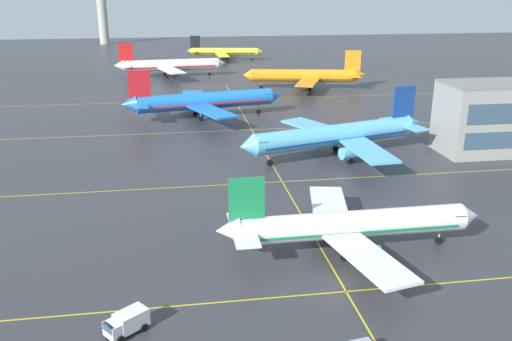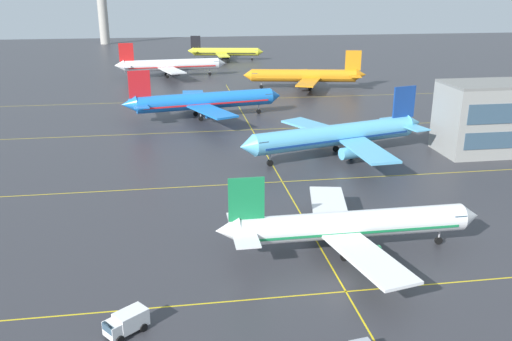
{
  "view_description": "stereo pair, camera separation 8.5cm",
  "coord_description": "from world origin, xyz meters",
  "px_view_note": "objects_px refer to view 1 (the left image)",
  "views": [
    {
      "loc": [
        -17.44,
        -50.86,
        31.39
      ],
      "look_at": [
        -5.46,
        26.29,
        4.49
      ],
      "focal_mm": 38.01,
      "sensor_mm": 36.0,
      "label": 1
    },
    {
      "loc": [
        -17.36,
        -50.87,
        31.39
      ],
      "look_at": [
        -5.46,
        26.29,
        4.49
      ],
      "focal_mm": 38.01,
      "sensor_mm": 36.0,
      "label": 2
    }
  ],
  "objects_px": {
    "airliner_far_right_stand": "(170,65)",
    "airliner_distant_taxiway": "(225,52)",
    "airliner_third_row": "(204,101)",
    "service_truck_red_van": "(126,322)",
    "airliner_front_gate": "(350,225)",
    "airliner_second_row": "(337,135)",
    "airliner_far_left_stand": "(305,76)"
  },
  "relations": [
    {
      "from": "airliner_second_row",
      "to": "airliner_far_right_stand",
      "type": "relative_size",
      "value": 1.0
    },
    {
      "from": "airliner_far_right_stand",
      "to": "service_truck_red_van",
      "type": "relative_size",
      "value": 9.01
    },
    {
      "from": "airliner_front_gate",
      "to": "airliner_distant_taxiway",
      "type": "xyz_separation_m",
      "value": [
        2.56,
        180.79,
        -0.03
      ]
    },
    {
      "from": "airliner_third_row",
      "to": "airliner_far_right_stand",
      "type": "height_order",
      "value": "airliner_third_row"
    },
    {
      "from": "airliner_front_gate",
      "to": "airliner_second_row",
      "type": "xyz_separation_m",
      "value": [
        9.96,
        38.08,
        0.69
      ]
    },
    {
      "from": "airliner_front_gate",
      "to": "airliner_distant_taxiway",
      "type": "bearing_deg",
      "value": 89.19
    },
    {
      "from": "airliner_far_right_stand",
      "to": "airliner_distant_taxiway",
      "type": "bearing_deg",
      "value": 60.94
    },
    {
      "from": "airliner_far_left_stand",
      "to": "airliner_distant_taxiway",
      "type": "distance_m",
      "value": 74.6
    },
    {
      "from": "airliner_third_row",
      "to": "service_truck_red_van",
      "type": "distance_m",
      "value": 87.44
    },
    {
      "from": "service_truck_red_van",
      "to": "airliner_third_row",
      "type": "bearing_deg",
      "value": 81.58
    },
    {
      "from": "airliner_third_row",
      "to": "airliner_far_left_stand",
      "type": "xyz_separation_m",
      "value": [
        34.02,
        34.88,
        -0.16
      ]
    },
    {
      "from": "airliner_front_gate",
      "to": "airliner_third_row",
      "type": "height_order",
      "value": "airliner_third_row"
    },
    {
      "from": "airliner_far_right_stand",
      "to": "airliner_front_gate",
      "type": "bearing_deg",
      "value": -81.36
    },
    {
      "from": "airliner_second_row",
      "to": "airliner_far_left_stand",
      "type": "xyz_separation_m",
      "value": [
        10.82,
        70.38,
        -0.14
      ]
    },
    {
      "from": "airliner_second_row",
      "to": "service_truck_red_van",
      "type": "distance_m",
      "value": 62.46
    },
    {
      "from": "airliner_second_row",
      "to": "airliner_far_right_stand",
      "type": "distance_m",
      "value": 104.94
    },
    {
      "from": "airliner_far_left_stand",
      "to": "service_truck_red_van",
      "type": "distance_m",
      "value": 130.08
    },
    {
      "from": "airliner_third_row",
      "to": "airliner_second_row",
      "type": "bearing_deg",
      "value": -56.84
    },
    {
      "from": "airliner_third_row",
      "to": "service_truck_red_van",
      "type": "height_order",
      "value": "airliner_third_row"
    },
    {
      "from": "airliner_far_right_stand",
      "to": "service_truck_red_van",
      "type": "distance_m",
      "value": 151.33
    },
    {
      "from": "service_truck_red_van",
      "to": "airliner_distant_taxiway",
      "type": "bearing_deg",
      "value": 81.6
    },
    {
      "from": "airliner_front_gate",
      "to": "airliner_distant_taxiway",
      "type": "relative_size",
      "value": 1.01
    },
    {
      "from": "airliner_distant_taxiway",
      "to": "airliner_far_right_stand",
      "type": "bearing_deg",
      "value": -119.06
    },
    {
      "from": "airliner_second_row",
      "to": "airliner_far_right_stand",
      "type": "bearing_deg",
      "value": 107.17
    },
    {
      "from": "airliner_far_left_stand",
      "to": "airliner_far_right_stand",
      "type": "relative_size",
      "value": 0.98
    },
    {
      "from": "service_truck_red_van",
      "to": "airliner_far_right_stand",
      "type": "bearing_deg",
      "value": 88.1
    },
    {
      "from": "airliner_front_gate",
      "to": "service_truck_red_van",
      "type": "xyz_separation_m",
      "value": [
        -26.03,
        -12.87,
        -2.38
      ]
    },
    {
      "from": "airliner_front_gate",
      "to": "airliner_far_left_stand",
      "type": "height_order",
      "value": "airliner_far_left_stand"
    },
    {
      "from": "airliner_third_row",
      "to": "airliner_far_left_stand",
      "type": "distance_m",
      "value": 48.72
    },
    {
      "from": "airliner_second_row",
      "to": "airliner_far_left_stand",
      "type": "distance_m",
      "value": 71.2
    },
    {
      "from": "airliner_distant_taxiway",
      "to": "service_truck_red_van",
      "type": "relative_size",
      "value": 7.58
    },
    {
      "from": "airliner_front_gate",
      "to": "airliner_second_row",
      "type": "height_order",
      "value": "airliner_second_row"
    }
  ]
}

